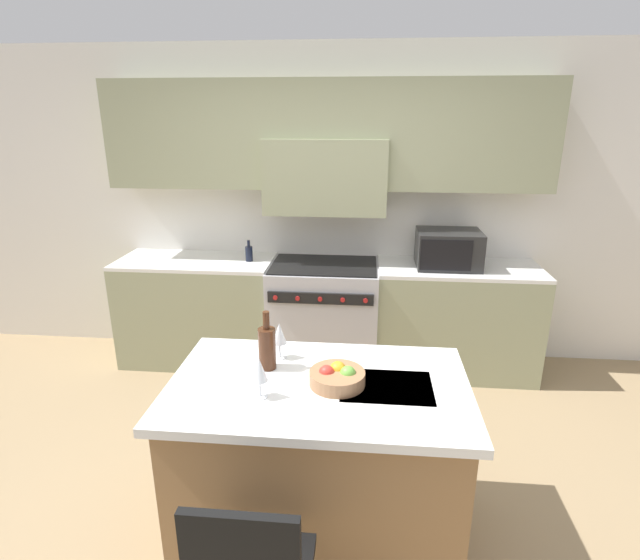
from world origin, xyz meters
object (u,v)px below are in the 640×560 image
Objects in this scene: microwave at (448,249)px; wine_glass_far at (279,334)px; wine_bottle at (267,347)px; oil_bottle_on_counter at (249,253)px; range_stove at (324,316)px; fruit_bowl at (337,377)px; wine_glass_near at (259,371)px.

microwave is 2.58× the size of wine_glass_far.
wine_bottle is 1.69× the size of oil_bottle_on_counter.
oil_bottle_on_counter is (-0.65, 0.03, 0.54)m from range_stove.
wine_bottle reaches higher than fruit_bowl.
microwave is 2.81× the size of oil_bottle_on_counter.
microwave is at bearing 61.42° from wine_glass_near.
wine_bottle is at bearing -74.08° from oil_bottle_on_counter.
fruit_bowl is (0.23, -1.91, 0.48)m from range_stove.
range_stove is 0.84m from oil_bottle_on_counter.
wine_glass_near is at bearing -75.59° from oil_bottle_on_counter.
wine_glass_near is at bearing -118.58° from microwave.
wine_bottle is at bearing 160.48° from fruit_bowl.
microwave reaches higher than wine_glass_far.
wine_glass_near reaches higher than range_stove.
wine_glass_far is at bearing 142.61° from fruit_bowl.
microwave is at bearing 1.05° from range_stove.
wine_glass_near is at bearing -156.72° from fruit_bowl.
fruit_bowl is 1.46× the size of oil_bottle_on_counter.
wine_bottle reaches higher than range_stove.
range_stove is at bearing 86.95° from wine_glass_far.
wine_bottle is at bearing -94.22° from range_stove.
wine_bottle reaches higher than oil_bottle_on_counter.
oil_bottle_on_counter is at bearing 179.74° from microwave.
oil_bottle_on_counter is at bearing 108.27° from wine_glass_far.
oil_bottle_on_counter is at bearing 104.41° from wine_glass_near.
oil_bottle_on_counter is (-1.66, 0.01, -0.08)m from microwave.
range_stove is 4.72× the size of wine_glass_far.
wine_glass_near is at bearing -93.12° from range_stove.
wine_glass_near is 1.09× the size of oil_bottle_on_counter.
microwave is 2.01m from wine_glass_far.
wine_glass_far is at bearing 69.69° from wine_bottle.
wine_glass_near is (0.02, -0.28, 0.02)m from wine_bottle.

